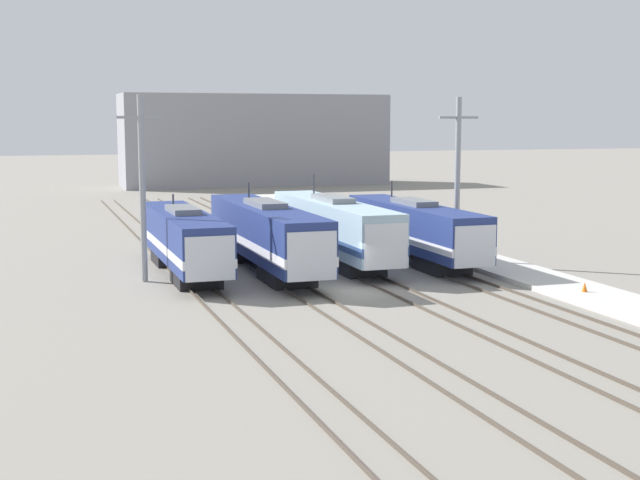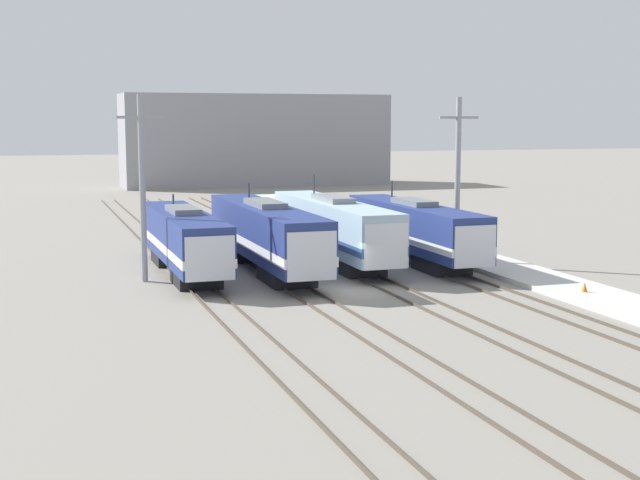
% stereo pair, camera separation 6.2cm
% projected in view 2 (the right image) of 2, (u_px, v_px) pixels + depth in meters
% --- Properties ---
extents(ground_plane, '(400.00, 400.00, 0.00)m').
position_uv_depth(ground_plane, '(348.00, 291.00, 48.86)').
color(ground_plane, gray).
extents(rail_pair_far_left, '(1.51, 120.00, 0.15)m').
position_uv_depth(rail_pair_far_left, '(212.00, 298.00, 46.48)').
color(rail_pair_far_left, '#4C4238').
rests_on(rail_pair_far_left, ground_plane).
extents(rail_pair_center_left, '(1.51, 120.00, 0.15)m').
position_uv_depth(rail_pair_center_left, '(304.00, 293.00, 48.06)').
color(rail_pair_center_left, '#4C4238').
rests_on(rail_pair_center_left, ground_plane).
extents(rail_pair_center_right, '(1.51, 120.00, 0.15)m').
position_uv_depth(rail_pair_center_right, '(391.00, 287.00, 49.64)').
color(rail_pair_center_right, '#4C4238').
rests_on(rail_pair_center_right, ground_plane).
extents(rail_pair_far_right, '(1.51, 120.00, 0.15)m').
position_uv_depth(rail_pair_far_right, '(472.00, 282.00, 51.21)').
color(rail_pair_far_right, '#4C4238').
rests_on(rail_pair_far_right, ground_plane).
extents(locomotive_far_left, '(2.92, 16.47, 4.58)m').
position_uv_depth(locomotive_far_left, '(185.00, 240.00, 53.70)').
color(locomotive_far_left, black).
rests_on(locomotive_far_left, ground_plane).
extents(locomotive_center_left, '(2.99, 19.02, 5.21)m').
position_uv_depth(locomotive_center_left, '(267.00, 235.00, 54.96)').
color(locomotive_center_left, black).
rests_on(locomotive_center_left, ground_plane).
extents(locomotive_center_right, '(2.91, 18.33, 5.56)m').
position_uv_depth(locomotive_center_right, '(335.00, 229.00, 58.21)').
color(locomotive_center_right, '#232326').
rests_on(locomotive_center_right, ground_plane).
extents(locomotive_far_right, '(2.86, 17.05, 5.14)m').
position_uv_depth(locomotive_far_right, '(416.00, 230.00, 58.29)').
color(locomotive_far_right, black).
rests_on(locomotive_far_right, ground_plane).
extents(catenary_tower_left, '(2.72, 0.36, 10.77)m').
position_uv_depth(catenary_tower_left, '(142.00, 186.00, 51.00)').
color(catenary_tower_left, gray).
rests_on(catenary_tower_left, ground_plane).
extents(catenary_tower_right, '(2.72, 0.36, 10.77)m').
position_uv_depth(catenary_tower_right, '(458.00, 179.00, 57.25)').
color(catenary_tower_right, gray).
rests_on(catenary_tower_right, ground_plane).
extents(platform, '(4.00, 120.00, 0.28)m').
position_uv_depth(platform, '(534.00, 277.00, 52.46)').
color(platform, beige).
rests_on(platform, ground_plane).
extents(traffic_cone, '(0.31, 0.31, 0.52)m').
position_uv_depth(traffic_cone, '(585.00, 287.00, 47.16)').
color(traffic_cone, orange).
rests_on(traffic_cone, platform).
extents(depot_building, '(37.65, 9.77, 12.87)m').
position_uv_depth(depot_building, '(256.00, 140.00, 127.17)').
color(depot_building, gray).
rests_on(depot_building, ground_plane).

